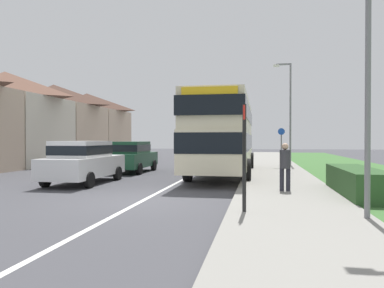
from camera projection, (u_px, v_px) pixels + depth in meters
ground_plane at (143, 201)px, 10.94m from camera, size 120.00×120.00×0.00m
lane_marking_centre at (191, 175)px, 18.81m from camera, size 0.14×60.00×0.01m
pavement_near_side at (280, 180)px, 16.10m from camera, size 3.20×68.00×0.12m
roadside_hedge at (357, 183)px, 11.57m from camera, size 1.10×4.36×0.90m
double_decker_bus at (224, 132)px, 18.81m from camera, size 2.80×11.49×3.70m
parked_car_white at (83, 160)px, 15.18m from camera, size 1.96×4.50×1.72m
parked_car_dark_green at (131, 155)px, 20.37m from camera, size 1.95×4.28×1.67m
pedestrian_at_stop at (285, 165)px, 12.15m from camera, size 0.34×0.34×1.67m
bus_stop_sign at (244, 150)px, 8.67m from camera, size 0.09×0.52×2.60m
cycle_route_sign at (281, 145)px, 24.50m from camera, size 0.44×0.08×2.52m
street_lamp_near at (363, 26)px, 7.94m from camera, size 1.14×0.20×7.29m
street_lamp_mid at (289, 107)px, 24.30m from camera, size 1.14×0.20×6.70m
house_terrace_far_side at (32, 121)px, 28.63m from camera, size 7.24×24.56×6.40m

